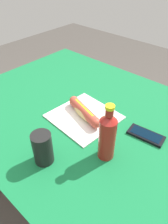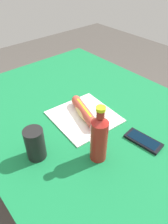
% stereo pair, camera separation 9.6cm
% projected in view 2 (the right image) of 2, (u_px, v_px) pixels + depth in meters
% --- Properties ---
extents(ground_plane, '(6.00, 6.00, 0.00)m').
position_uv_depth(ground_plane, '(82.00, 195.00, 1.51)').
color(ground_plane, '#47423D').
rests_on(ground_plane, ground).
extents(dining_table, '(1.21, 0.98, 0.78)m').
position_uv_depth(dining_table, '(81.00, 128.00, 1.11)').
color(dining_table, brown).
rests_on(dining_table, ground).
extents(paper_wrapper, '(0.30, 0.29, 0.01)m').
position_uv_depth(paper_wrapper, '(84.00, 117.00, 0.98)').
color(paper_wrapper, silver).
rests_on(paper_wrapper, dining_table).
extents(hot_dog, '(0.23, 0.10, 0.05)m').
position_uv_depth(hot_dog, '(84.00, 112.00, 0.96)').
color(hot_dog, '#DBB26B').
rests_on(hot_dog, paper_wrapper).
extents(cell_phone, '(0.16, 0.08, 0.01)m').
position_uv_depth(cell_phone, '(143.00, 141.00, 0.86)').
color(cell_phone, black).
rests_on(cell_phone, dining_table).
extents(soda_bottle, '(0.06, 0.06, 0.23)m').
position_uv_depth(soda_bottle, '(99.00, 138.00, 0.74)').
color(soda_bottle, maroon).
rests_on(soda_bottle, dining_table).
extents(drinking_cup, '(0.07, 0.07, 0.13)m').
position_uv_depth(drinking_cup, '(35.00, 144.00, 0.77)').
color(drinking_cup, black).
rests_on(drinking_cup, dining_table).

